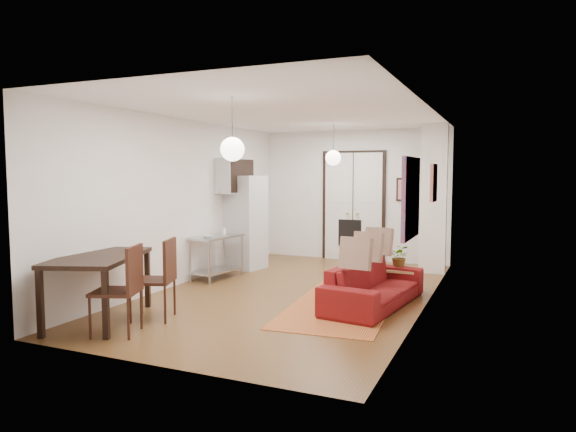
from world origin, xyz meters
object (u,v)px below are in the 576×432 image
at_px(sofa, 374,285).
at_px(kitchen_counter, 217,252).
at_px(coffee_table, 393,271).
at_px(black_side_chair, 354,238).
at_px(fridge, 246,222).
at_px(dining_chair_near, 158,271).
at_px(dining_table, 99,263).
at_px(dining_chair_far, 122,281).

xyz_separation_m(sofa, kitchen_counter, (-3.15, 0.79, 0.18)).
distance_m(coffee_table, black_side_chair, 2.29).
relative_size(fridge, dining_chair_near, 1.75).
bearing_deg(fridge, kitchen_counter, -82.28).
bearing_deg(sofa, dining_table, 132.76).
distance_m(sofa, dining_chair_near, 3.11).
xyz_separation_m(coffee_table, dining_chair_far, (-2.64, -3.44, 0.29)).
relative_size(coffee_table, fridge, 0.47).
relative_size(kitchen_counter, dining_chair_near, 1.02).
height_order(coffee_table, fridge, fridge).
bearing_deg(sofa, coffee_table, 3.85).
height_order(fridge, dining_chair_near, fridge).
relative_size(sofa, dining_chair_near, 1.98).
distance_m(fridge, dining_chair_far, 4.39).
xyz_separation_m(coffee_table, dining_table, (-3.23, -3.21, 0.44)).
xyz_separation_m(kitchen_counter, black_side_chair, (2.00, 2.14, 0.10)).
bearing_deg(dining_chair_far, kitchen_counter, 170.65).
bearing_deg(fridge, dining_table, -82.08).
xyz_separation_m(sofa, dining_chair_near, (-2.56, -1.73, 0.32)).
height_order(dining_chair_near, black_side_chair, dining_chair_near).
relative_size(coffee_table, kitchen_counter, 0.81).
bearing_deg(sofa, dining_chair_near, 131.97).
bearing_deg(kitchen_counter, sofa, -6.02).
distance_m(sofa, fridge, 3.74).
bearing_deg(dining_chair_near, black_side_chair, 143.39).
distance_m(sofa, dining_chair_far, 3.54).
bearing_deg(black_side_chair, sofa, 109.64).
bearing_deg(coffee_table, dining_table, -135.19).
bearing_deg(fridge, dining_chair_near, -72.86).
xyz_separation_m(dining_table, black_side_chair, (2.00, 5.12, -0.18)).
bearing_deg(black_side_chair, dining_chair_near, 71.33).
bearing_deg(black_side_chair, coffee_table, 120.83).
bearing_deg(black_side_chair, kitchen_counter, 45.14).
height_order(sofa, coffee_table, sofa).
bearing_deg(black_side_chair, dining_chair_far, 73.43).
bearing_deg(dining_table, black_side_chair, 68.65).
relative_size(coffee_table, dining_chair_near, 0.83).
relative_size(coffee_table, black_side_chair, 0.88).
bearing_deg(dining_table, dining_chair_near, 37.98).
relative_size(kitchen_counter, dining_chair_far, 1.02).
distance_m(kitchen_counter, dining_table, 2.99).
height_order(fridge, dining_table, fridge).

